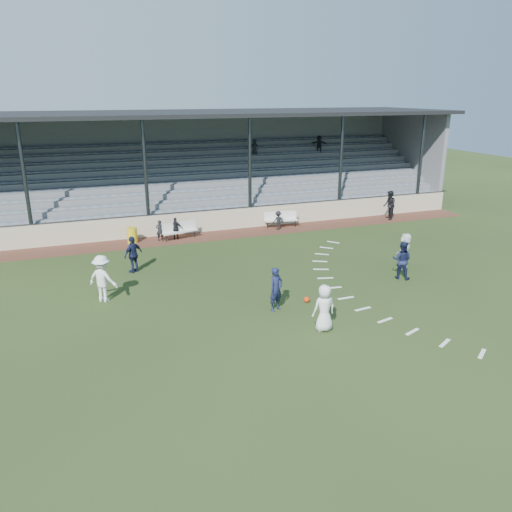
{
  "coord_description": "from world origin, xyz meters",
  "views": [
    {
      "loc": [
        -6.75,
        -15.78,
        7.69
      ],
      "look_at": [
        0.0,
        2.5,
        1.3
      ],
      "focal_mm": 35.0,
      "sensor_mm": 36.0,
      "label": 1
    }
  ],
  "objects_px": {
    "bench_left": "(180,229)",
    "bench_right": "(281,218)",
    "football": "(307,299)",
    "trash_bin": "(132,235)",
    "official": "(389,205)",
    "player_white_lead": "(324,308)",
    "player_navy_lead": "(276,289)"
  },
  "relations": [
    {
      "from": "player_navy_lead",
      "to": "football",
      "type": "bearing_deg",
      "value": -14.4
    },
    {
      "from": "trash_bin",
      "to": "football",
      "type": "bearing_deg",
      "value": -63.04
    },
    {
      "from": "player_white_lead",
      "to": "official",
      "type": "bearing_deg",
      "value": -133.2
    },
    {
      "from": "trash_bin",
      "to": "official",
      "type": "bearing_deg",
      "value": -0.97
    },
    {
      "from": "official",
      "to": "player_navy_lead",
      "type": "bearing_deg",
      "value": -27.81
    },
    {
      "from": "bench_left",
      "to": "trash_bin",
      "type": "relative_size",
      "value": 2.4
    },
    {
      "from": "trash_bin",
      "to": "official",
      "type": "height_order",
      "value": "official"
    },
    {
      "from": "player_white_lead",
      "to": "player_navy_lead",
      "type": "height_order",
      "value": "player_navy_lead"
    },
    {
      "from": "trash_bin",
      "to": "bench_left",
      "type": "bearing_deg",
      "value": -2.03
    },
    {
      "from": "bench_right",
      "to": "official",
      "type": "height_order",
      "value": "official"
    },
    {
      "from": "bench_left",
      "to": "player_white_lead",
      "type": "distance_m",
      "value": 12.86
    },
    {
      "from": "bench_left",
      "to": "football",
      "type": "relative_size",
      "value": 8.77
    },
    {
      "from": "bench_right",
      "to": "player_navy_lead",
      "type": "bearing_deg",
      "value": -105.12
    },
    {
      "from": "player_navy_lead",
      "to": "trash_bin",
      "type": "bearing_deg",
      "value": 86.05
    },
    {
      "from": "trash_bin",
      "to": "official",
      "type": "distance_m",
      "value": 15.96
    },
    {
      "from": "bench_left",
      "to": "player_navy_lead",
      "type": "distance_m",
      "value": 10.65
    },
    {
      "from": "bench_left",
      "to": "football",
      "type": "xyz_separation_m",
      "value": [
        2.74,
        -10.32,
        -0.47
      ]
    },
    {
      "from": "bench_left",
      "to": "official",
      "type": "relative_size",
      "value": 1.11
    },
    {
      "from": "bench_right",
      "to": "player_white_lead",
      "type": "xyz_separation_m",
      "value": [
        -3.97,
        -13.09,
        0.24
      ]
    },
    {
      "from": "bench_left",
      "to": "player_navy_lead",
      "type": "bearing_deg",
      "value": -96.1
    },
    {
      "from": "trash_bin",
      "to": "player_navy_lead",
      "type": "distance_m",
      "value": 11.35
    },
    {
      "from": "bench_left",
      "to": "trash_bin",
      "type": "xyz_separation_m",
      "value": [
        -2.55,
        0.09,
        -0.14
      ]
    },
    {
      "from": "bench_right",
      "to": "official",
      "type": "relative_size",
      "value": 1.11
    },
    {
      "from": "bench_right",
      "to": "trash_bin",
      "type": "height_order",
      "value": "bench_right"
    },
    {
      "from": "bench_left",
      "to": "player_white_lead",
      "type": "bearing_deg",
      "value": -93.4
    },
    {
      "from": "bench_left",
      "to": "bench_right",
      "type": "xyz_separation_m",
      "value": [
        6.21,
        0.43,
        0.0
      ]
    },
    {
      "from": "bench_left",
      "to": "bench_right",
      "type": "distance_m",
      "value": 6.23
    },
    {
      "from": "bench_left",
      "to": "football",
      "type": "bearing_deg",
      "value": -88.55
    },
    {
      "from": "bench_left",
      "to": "official",
      "type": "distance_m",
      "value": 13.4
    },
    {
      "from": "football",
      "to": "official",
      "type": "distance_m",
      "value": 14.73
    },
    {
      "from": "bench_left",
      "to": "official",
      "type": "height_order",
      "value": "official"
    },
    {
      "from": "football",
      "to": "official",
      "type": "relative_size",
      "value": 0.13
    }
  ]
}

